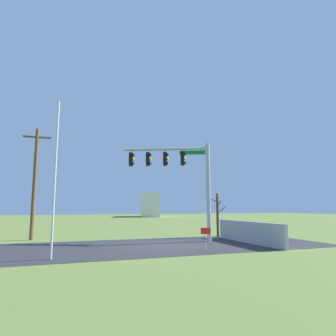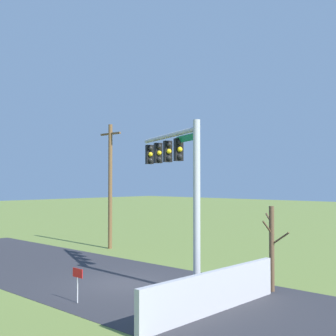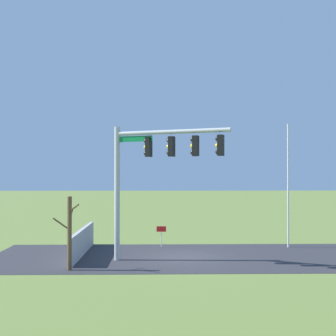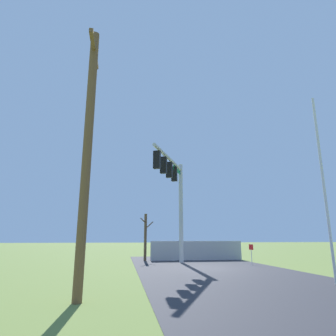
{
  "view_description": "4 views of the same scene",
  "coord_description": "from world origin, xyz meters",
  "views": [
    {
      "loc": [
        -5.91,
        -16.95,
        2.28
      ],
      "look_at": [
        0.87,
        2.14,
        5.02
      ],
      "focal_mm": 31.05,
      "sensor_mm": 36.0,
      "label": 1
    },
    {
      "loc": [
        14.26,
        -12.45,
        4.31
      ],
      "look_at": [
        1.08,
        1.61,
        4.89
      ],
      "focal_mm": 47.5,
      "sensor_mm": 36.0,
      "label": 2
    },
    {
      "loc": [
        1.22,
        23.6,
        4.48
      ],
      "look_at": [
        0.8,
        2.21,
        4.62
      ],
      "focal_mm": 48.39,
      "sensor_mm": 36.0,
      "label": 3
    },
    {
      "loc": [
        -16.2,
        4.77,
        1.64
      ],
      "look_at": [
        0.62,
        2.15,
        5.76
      ],
      "focal_mm": 30.72,
      "sensor_mm": 36.0,
      "label": 4
    }
  ],
  "objects": [
    {
      "name": "ground_plane",
      "position": [
        0.0,
        0.0,
        0.0
      ],
      "size": [
        160.0,
        160.0,
        0.0
      ],
      "primitive_type": "plane",
      "color": "olive"
    },
    {
      "name": "road_surface",
      "position": [
        -4.0,
        0.0,
        0.01
      ],
      "size": [
        28.0,
        8.0,
        0.01
      ],
      "primitive_type": "cube",
      "color": "#2D2D33",
      "rests_on": "ground_plane"
    },
    {
      "name": "sidewalk_corner",
      "position": [
        4.34,
        0.82,
        0.0
      ],
      "size": [
        6.0,
        6.0,
        0.01
      ],
      "primitive_type": "cube",
      "color": "#B7B5AD",
      "rests_on": "ground_plane"
    },
    {
      "name": "retaining_fence",
      "position": [
        5.34,
        -0.75,
        0.69
      ],
      "size": [
        0.2,
        6.87,
        1.37
      ],
      "primitive_type": "cube",
      "color": "#A8A8AD",
      "rests_on": "ground_plane"
    },
    {
      "name": "signal_mast",
      "position": [
        1.62,
        1.62,
        4.81
      ],
      "size": [
        5.53,
        2.7,
        6.7
      ],
      "color": "#B2B5BA",
      "rests_on": "ground_plane"
    },
    {
      "name": "flagpole",
      "position": [
        -6.36,
        -2.84,
        3.63
      ],
      "size": [
        0.1,
        0.1,
        7.25
      ],
      "primitive_type": "cylinder",
      "color": "silver",
      "rests_on": "ground_plane"
    },
    {
      "name": "bare_tree",
      "position": [
        5.27,
        3.09,
        1.73
      ],
      "size": [
        1.27,
        1.02,
        3.33
      ],
      "color": "brown",
      "rests_on": "ground_plane"
    },
    {
      "name": "open_sign",
      "position": [
        1.09,
        -3.09,
        0.91
      ],
      "size": [
        0.56,
        0.04,
        1.22
      ],
      "color": "silver",
      "rests_on": "ground_plane"
    }
  ]
}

